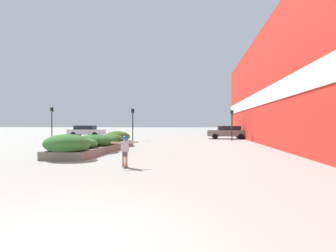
% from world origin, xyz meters
% --- Properties ---
extents(ground_plane, '(300.00, 300.00, 0.00)m').
position_xyz_m(ground_plane, '(0.00, 0.00, 0.00)').
color(ground_plane, '#A3A099').
extents(building_wall_right, '(0.67, 44.43, 9.57)m').
position_xyz_m(building_wall_right, '(7.27, 16.40, 4.78)').
color(building_wall_right, red).
rests_on(building_wall_right, ground_plane).
extents(planter_box, '(2.28, 9.72, 1.20)m').
position_xyz_m(planter_box, '(-4.47, 12.31, 0.53)').
color(planter_box, slate).
rests_on(planter_box, ground_plane).
extents(skateboard, '(0.40, 0.65, 0.09)m').
position_xyz_m(skateboard, '(-1.08, 6.56, 0.07)').
color(skateboard, olive).
rests_on(skateboard, ground_plane).
extents(skateboarder, '(1.00, 0.45, 1.13)m').
position_xyz_m(skateboarder, '(-1.08, 6.56, 0.77)').
color(skateboarder, tan).
rests_on(skateboarder, skateboard).
extents(car_leftmost, '(4.74, 1.85, 1.52)m').
position_xyz_m(car_leftmost, '(-13.06, 30.18, 0.81)').
color(car_leftmost, '#BCBCC1').
rests_on(car_leftmost, ground_plane).
extents(car_center_left, '(4.59, 2.01, 1.49)m').
position_xyz_m(car_center_left, '(5.18, 27.63, 0.79)').
color(car_center_left, slate).
rests_on(car_center_left, ground_plane).
extents(traffic_light_left, '(0.28, 0.30, 3.34)m').
position_xyz_m(traffic_light_left, '(-5.15, 23.96, 2.29)').
color(traffic_light_left, black).
rests_on(traffic_light_left, ground_plane).
extents(traffic_light_right, '(0.28, 0.30, 3.13)m').
position_xyz_m(traffic_light_right, '(5.21, 23.97, 2.16)').
color(traffic_light_right, black).
rests_on(traffic_light_right, ground_plane).
extents(traffic_light_far_left, '(0.28, 0.30, 3.53)m').
position_xyz_m(traffic_light_far_left, '(-14.20, 23.81, 2.40)').
color(traffic_light_far_left, black).
rests_on(traffic_light_far_left, ground_plane).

